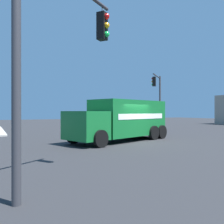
{
  "coord_description": "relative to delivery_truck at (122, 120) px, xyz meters",
  "views": [
    {
      "loc": [
        14.0,
        -8.83,
        2.03
      ],
      "look_at": [
        -0.52,
        -1.43,
        1.99
      ],
      "focal_mm": 38.91,
      "sensor_mm": 36.0,
      "label": 1
    }
  ],
  "objects": [
    {
      "name": "ground_plane",
      "position": [
        0.63,
        0.59,
        -1.47
      ],
      "size": [
        100.0,
        100.0,
        0.0
      ],
      "primitive_type": "plane",
      "color": "#2B2B2D"
    },
    {
      "name": "delivery_truck",
      "position": [
        0.0,
        0.0,
        0.0
      ],
      "size": [
        5.01,
        8.22,
        2.8
      ],
      "color": "#146B2D",
      "rests_on": "ground"
    },
    {
      "name": "traffic_light_primary",
      "position": [
        8.31,
        -6.66,
        2.46
      ],
      "size": [
        2.45,
        3.43,
        5.98
      ],
      "color": "#38383D",
      "rests_on": "ground"
    },
    {
      "name": "traffic_light_secondary",
      "position": [
        -6.52,
        8.15,
        2.45
      ],
      "size": [
        2.51,
        2.81,
        6.01
      ],
      "color": "#38383D",
      "rests_on": "ground"
    }
  ]
}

